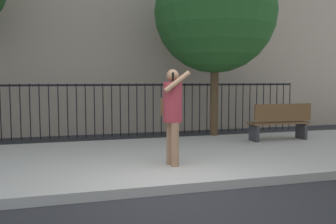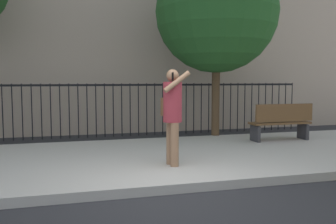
{
  "view_description": "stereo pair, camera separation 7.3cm",
  "coord_description": "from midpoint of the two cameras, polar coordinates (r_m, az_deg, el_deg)",
  "views": [
    {
      "loc": [
        -1.62,
        -5.17,
        1.72
      ],
      "look_at": [
        0.34,
        1.53,
        1.1
      ],
      "focal_mm": 39.69,
      "sensor_mm": 36.0,
      "label": 1
    },
    {
      "loc": [
        -1.55,
        -5.19,
        1.72
      ],
      "look_at": [
        0.34,
        1.53,
        1.1
      ],
      "focal_mm": 39.69,
      "sensor_mm": 36.0,
      "label": 2
    }
  ],
  "objects": [
    {
      "name": "ground_plane",
      "position": [
        5.68,
        0.67,
        -12.55
      ],
      "size": [
        60.0,
        60.0,
        0.0
      ],
      "primitive_type": "plane",
      "color": "#28282B"
    },
    {
      "name": "sidewalk",
      "position": [
        7.73,
        -4.15,
        -7.25
      ],
      "size": [
        28.0,
        4.4,
        0.15
      ],
      "primitive_type": "cube",
      "color": "#B2ADA3",
      "rests_on": "ground"
    },
    {
      "name": "iron_fence",
      "position": [
        11.21,
        -8.18,
        1.42
      ],
      "size": [
        12.03,
        0.04,
        1.6
      ],
      "color": "black",
      "rests_on": "ground"
    },
    {
      "name": "pedestrian_on_phone",
      "position": [
        6.74,
        0.32,
        0.37
      ],
      "size": [
        0.51,
        0.68,
        1.75
      ],
      "color": "#936B4C",
      "rests_on": "sidewalk"
    },
    {
      "name": "street_bench",
      "position": [
        9.93,
        16.65,
        -1.35
      ],
      "size": [
        1.6,
        0.45,
        0.95
      ],
      "color": "brown",
      "rests_on": "sidewalk"
    },
    {
      "name": "street_tree_mid",
      "position": [
        10.6,
        7.06,
        15.0
      ],
      "size": [
        3.35,
        3.35,
        5.24
      ],
      "color": "#4C3823",
      "rests_on": "ground"
    }
  ]
}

